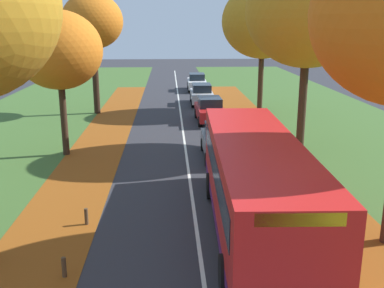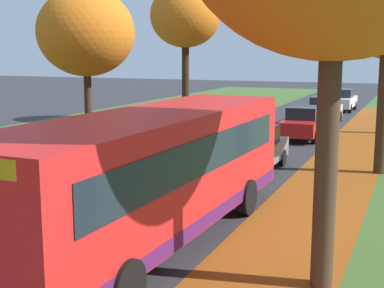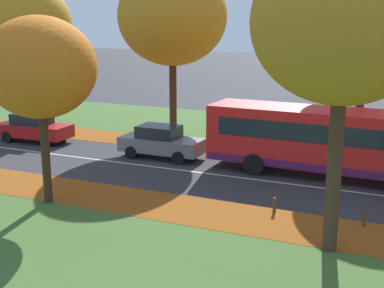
% 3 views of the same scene
% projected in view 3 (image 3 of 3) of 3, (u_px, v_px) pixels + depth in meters
% --- Properties ---
extents(leaf_litter_left, '(2.80, 60.00, 0.00)m').
position_uv_depth(leaf_litter_left, '(209.00, 213.00, 19.25)').
color(leaf_litter_left, '#8C4714').
rests_on(leaf_litter_left, grass_verge_left).
extents(grass_verge_right, '(12.00, 90.00, 0.01)m').
position_uv_depth(grass_verge_right, '(204.00, 128.00, 33.88)').
color(grass_verge_right, '#3D6028').
rests_on(grass_verge_right, ground).
extents(leaf_litter_right, '(2.80, 60.00, 0.00)m').
position_uv_depth(leaf_litter_right, '(277.00, 154.00, 27.42)').
color(leaf_litter_right, '#8C4714').
rests_on(leaf_litter_right, grass_verge_right).
extents(road_centre_line, '(0.12, 80.00, 0.01)m').
position_uv_depth(road_centre_line, '(130.00, 164.00, 25.71)').
color(road_centre_line, silver).
rests_on(road_centre_line, ground).
extents(tree_left_near, '(5.18, 5.18, 9.11)m').
position_uv_depth(tree_left_near, '(344.00, 23.00, 14.70)').
color(tree_left_near, '#422D1E').
rests_on(tree_left_near, ground).
extents(tree_left_mid, '(4.12, 4.12, 6.98)m').
position_uv_depth(tree_left_mid, '(40.00, 68.00, 19.24)').
color(tree_left_mid, '#382619').
rests_on(tree_left_mid, ground).
extents(tree_right_near, '(5.48, 5.48, 9.05)m').
position_uv_depth(tree_right_near, '(366.00, 24.00, 25.35)').
color(tree_right_near, '#422D1E').
rests_on(tree_right_near, ground).
extents(tree_right_mid, '(6.10, 6.10, 9.67)m').
position_uv_depth(tree_right_mid, '(172.00, 16.00, 29.65)').
color(tree_right_mid, '#382619').
rests_on(tree_right_mid, ground).
extents(tree_right_far, '(5.85, 5.85, 9.10)m').
position_uv_depth(tree_right_far, '(25.00, 24.00, 33.79)').
color(tree_right_far, '#382619').
rests_on(tree_right_far, ground).
extents(bollard_fourth, '(0.12, 0.12, 0.56)m').
position_uv_depth(bollard_fourth, '(364.00, 218.00, 18.01)').
color(bollard_fourth, '#4C3823').
rests_on(bollard_fourth, ground).
extents(bollard_fifth, '(0.12, 0.12, 0.56)m').
position_uv_depth(bollard_fifth, '(274.00, 205.00, 19.27)').
color(bollard_fifth, '#4C3823').
rests_on(bollard_fifth, ground).
extents(bus, '(2.90, 10.47, 2.98)m').
position_uv_depth(bus, '(326.00, 139.00, 23.37)').
color(bus, red).
rests_on(bus, ground).
extents(car_grey_lead, '(1.79, 4.20, 1.62)m').
position_uv_depth(car_grey_lead, '(161.00, 142.00, 26.68)').
color(car_grey_lead, slate).
rests_on(car_grey_lead, ground).
extents(car_red_following, '(1.87, 4.24, 1.62)m').
position_uv_depth(car_red_following, '(34.00, 128.00, 30.07)').
color(car_red_following, '#B21919').
rests_on(car_red_following, ground).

